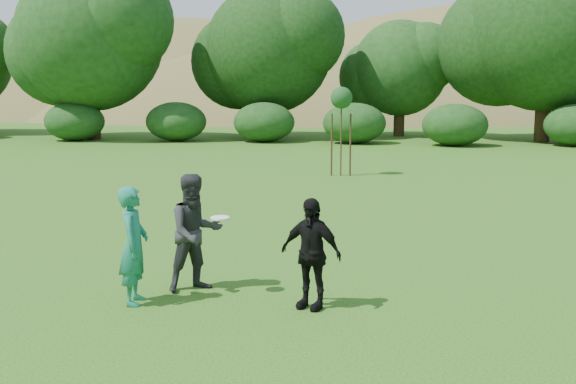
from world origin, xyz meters
name	(u,v)px	position (x,y,z in m)	size (l,w,h in m)	color
ground	(263,304)	(0.00, 0.00, 0.00)	(120.00, 120.00, 0.00)	#19470C
player_teal	(134,245)	(-1.76, -0.15, 0.82)	(0.59, 0.39, 1.63)	#19735A
player_grey	(195,233)	(-1.08, 0.57, 0.86)	(0.83, 0.65, 1.72)	#2A2A2C
player_black	(311,253)	(0.66, -0.08, 0.75)	(0.88, 0.37, 1.51)	black
frisbee	(220,218)	(-0.67, 0.36, 1.12)	(0.27, 0.27, 0.04)	white
sapling	(341,100)	(0.49, 13.71, 2.42)	(0.70, 0.70, 2.85)	#3E2E18
hillside	(350,219)	(-0.56, 68.45, -11.97)	(150.00, 72.00, 52.00)	olive
tree_row	(407,44)	(3.23, 28.68, 4.87)	(53.92, 10.38, 9.62)	#3A2616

